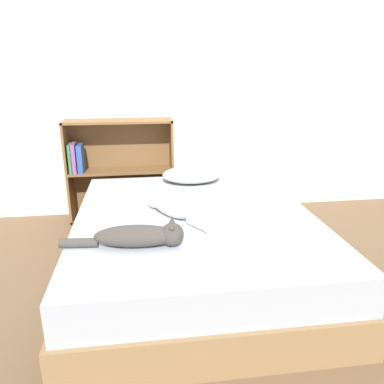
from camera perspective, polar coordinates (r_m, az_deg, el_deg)
name	(u,v)px	position (r m, az deg, el deg)	size (l,w,h in m)	color
ground_plane	(195,274)	(2.57, 0.43, -12.42)	(8.00, 8.00, 0.00)	brown
wall_back	(174,76)	(3.46, -2.70, 17.30)	(8.00, 0.06, 2.50)	white
bed	(195,245)	(2.46, 0.44, -8.12)	(1.52, 1.81, 0.44)	#99754C
pillow	(192,175)	(3.02, -0.02, 2.68)	(0.48, 0.35, 0.12)	beige
cat_light	(170,203)	(2.34, -3.45, -1.75)	(0.37, 0.50, 0.16)	white
cat_dark	(141,236)	(1.95, -7.81, -6.65)	(0.64, 0.18, 0.15)	#47423D
bookshelf	(118,168)	(3.44, -11.27, 3.59)	(0.92, 0.26, 0.89)	brown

